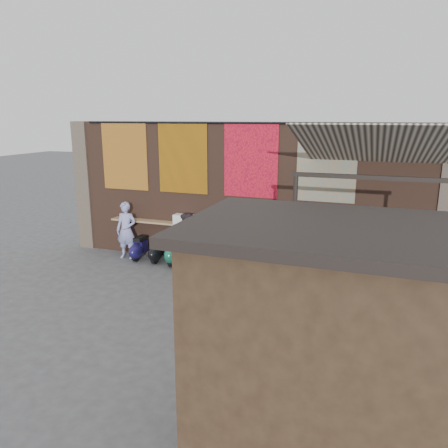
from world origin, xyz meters
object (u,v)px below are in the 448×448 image
at_px(scooter_stool_7, 281,263).
at_px(scooter_stool_9, 326,266).
at_px(scooter_stool_6, 260,262).
at_px(market_stall, 316,353).
at_px(scooter_stool_0, 139,248).
at_px(scooter_stool_8, 304,266).
at_px(scooter_stool_10, 351,270).
at_px(scooter_stool_5, 238,259).
at_px(shopper_tan, 330,271).
at_px(diner_left, 126,230).
at_px(diner_right, 189,244).
at_px(shelf_box, 185,219).
at_px(shopper_grey, 338,283).
at_px(scooter_stool_3, 196,254).
at_px(shopper_navy, 334,280).
at_px(scooter_stool_2, 176,250).
at_px(scooter_stool_4, 215,256).
at_px(scooter_stool_1, 159,250).

xyz_separation_m(scooter_stool_7, scooter_stool_9, (1.19, -0.04, 0.07)).
bearing_deg(scooter_stool_6, market_stall, -69.25).
distance_m(scooter_stool_0, scooter_stool_8, 4.90).
bearing_deg(scooter_stool_10, scooter_stool_0, 179.55).
bearing_deg(scooter_stool_9, market_stall, -84.71).
height_order(scooter_stool_5, shopper_tan, shopper_tan).
bearing_deg(scooter_stool_6, diner_left, 179.44).
bearing_deg(diner_left, diner_right, -19.75).
xyz_separation_m(shelf_box, scooter_stool_9, (4.09, -0.30, -0.84)).
xyz_separation_m(scooter_stool_9, shopper_grey, (0.49, -2.38, 0.50)).
height_order(scooter_stool_8, diner_right, diner_right).
xyz_separation_m(scooter_stool_6, scooter_stool_7, (0.55, 0.08, -0.01)).
relative_size(scooter_stool_3, scooter_stool_10, 0.83).
bearing_deg(shopper_tan, market_stall, -134.30).
distance_m(scooter_stool_7, shopper_navy, 2.50).
height_order(scooter_stool_8, shopper_tan, shopper_tan).
xyz_separation_m(scooter_stool_3, scooter_stool_5, (1.26, -0.06, 0.00)).
height_order(scooter_stool_2, diner_right, diner_right).
height_order(scooter_stool_4, scooter_stool_7, scooter_stool_4).
relative_size(scooter_stool_9, diner_left, 0.52).
xyz_separation_m(scooter_stool_1, diner_right, (1.25, -0.61, 0.49)).
xyz_separation_m(scooter_stool_10, shopper_grey, (-0.12, -2.34, 0.52)).
relative_size(scooter_stool_7, shopper_navy, 0.48).
xyz_separation_m(scooter_stool_0, scooter_stool_2, (1.22, -0.02, 0.07)).
distance_m(scooter_stool_5, diner_left, 3.53).
bearing_deg(scooter_stool_0, scooter_stool_10, -0.45).
distance_m(scooter_stool_0, scooter_stool_2, 1.22).
xyz_separation_m(scooter_stool_3, diner_right, (0.07, -0.65, 0.50)).
relative_size(scooter_stool_2, scooter_stool_4, 1.06).
relative_size(scooter_stool_0, scooter_stool_4, 0.87).
bearing_deg(scooter_stool_5, shopper_navy, -34.10).
relative_size(scooter_stool_5, shopper_tan, 0.43).
height_order(shelf_box, scooter_stool_8, shelf_box).
relative_size(shelf_box, shopper_grey, 0.34).
bearing_deg(scooter_stool_9, scooter_stool_6, -178.67).
bearing_deg(shelf_box, scooter_stool_8, -5.31).
bearing_deg(scooter_stool_6, scooter_stool_10, -0.10).
relative_size(scooter_stool_0, scooter_stool_7, 0.95).
distance_m(scooter_stool_9, shopper_navy, 1.94).
distance_m(scooter_stool_6, scooter_stool_8, 1.19).
bearing_deg(scooter_stool_10, scooter_stool_2, 179.61).
xyz_separation_m(shelf_box, diner_right, (0.52, -0.90, -0.43)).
distance_m(scooter_stool_2, diner_right, 0.98).
relative_size(scooter_stool_6, market_stall, 0.26).
height_order(scooter_stool_9, shopper_grey, shopper_grey).
bearing_deg(scooter_stool_7, shopper_grey, -55.33).
relative_size(scooter_stool_4, scooter_stool_9, 0.91).
xyz_separation_m(scooter_stool_8, shopper_tan, (0.78, -1.44, 0.46)).
height_order(diner_right, shopper_navy, diner_right).
height_order(diner_right, shopper_tan, diner_right).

